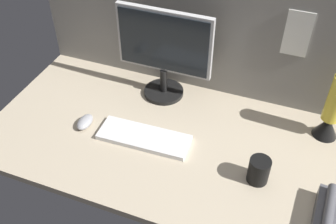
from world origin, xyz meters
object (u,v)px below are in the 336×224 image
Objects in this scene: monitor at (164,50)px; keyboard at (144,137)px; mug_black_travel at (259,170)px; lava_lamp at (333,109)px; mouse at (85,122)px.

keyboard is (3.35, -30.95, -21.77)cm from monitor.
mug_black_travel reaches higher than keyboard.
monitor reaches higher than lava_lamp.
monitor is 4.34× the size of mouse.
keyboard is 74.51cm from lava_lamp.
keyboard is 26.36cm from mouse.
mouse is (-26.33, -1.13, 0.70)cm from keyboard.
mouse is at bearing -162.37° from lava_lamp.
lava_lamp reaches higher than keyboard.
monitor is 4.12× the size of mug_black_travel.
monitor is 44.74cm from mouse.
mug_black_travel is at bearing -4.35° from mouse.
lava_lamp reaches higher than mug_black_travel.
monitor reaches higher than mouse.
mouse is at bearing -125.60° from monitor.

